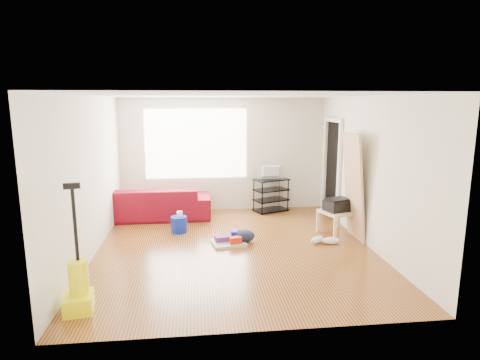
{
  "coord_description": "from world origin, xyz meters",
  "views": [
    {
      "loc": [
        -0.61,
        -6.33,
        2.39
      ],
      "look_at": [
        0.16,
        0.6,
        1.04
      ],
      "focal_mm": 30.0,
      "sensor_mm": 36.0,
      "label": 1
    }
  ],
  "objects": [
    {
      "name": "tv",
      "position": [
        1.03,
        2.22,
        0.9
      ],
      "size": [
        0.57,
        0.07,
        0.33
      ],
      "primitive_type": "imported",
      "rotation": [
        0.0,
        0.0,
        3.14
      ],
      "color": "black",
      "rests_on": "tv_stand"
    },
    {
      "name": "sofa",
      "position": [
        -1.47,
        1.95,
        0.0
      ],
      "size": [
        2.28,
        0.89,
        0.66
      ],
      "primitive_type": "imported",
      "rotation": [
        0.0,
        0.0,
        3.14
      ],
      "color": "#600A15",
      "rests_on": "ground"
    },
    {
      "name": "sneakers",
      "position": [
        1.55,
        0.04,
        0.06
      ],
      "size": [
        0.54,
        0.28,
        0.12
      ],
      "rotation": [
        0.0,
        0.0,
        0.15
      ],
      "color": "white",
      "rests_on": "ground"
    },
    {
      "name": "vacuum",
      "position": [
        -2.0,
        -1.82,
        0.28
      ],
      "size": [
        0.36,
        0.4,
        1.51
      ],
      "rotation": [
        0.0,
        0.0,
        0.15
      ],
      "color": "#FFF708",
      "rests_on": "ground"
    },
    {
      "name": "backpack",
      "position": [
        0.18,
        0.29,
        0.0
      ],
      "size": [
        0.44,
        0.38,
        0.22
      ],
      "primitive_type": "ellipsoid",
      "rotation": [
        0.0,
        0.0,
        -0.17
      ],
      "color": "#181C35",
      "rests_on": "ground"
    },
    {
      "name": "cleaning_tray",
      "position": [
        -0.07,
        0.22,
        0.06
      ],
      "size": [
        0.62,
        0.53,
        0.2
      ],
      "rotation": [
        0.0,
        0.0,
        0.18
      ],
      "color": "beige",
      "rests_on": "ground"
    },
    {
      "name": "bucket",
      "position": [
        -0.95,
        0.95,
        0.0
      ],
      "size": [
        0.32,
        0.32,
        0.3
      ],
      "primitive_type": "cylinder",
      "rotation": [
        0.0,
        0.0,
        0.08
      ],
      "color": "#0C23A5",
      "rests_on": "ground"
    },
    {
      "name": "toilet_paper",
      "position": [
        -0.94,
        0.96,
        0.2
      ],
      "size": [
        0.11,
        0.11,
        0.1
      ],
      "primitive_type": "cylinder",
      "color": "white",
      "rests_on": "bucket"
    },
    {
      "name": "printer",
      "position": [
        1.95,
        0.54,
        0.55
      ],
      "size": [
        0.53,
        0.46,
        0.23
      ],
      "rotation": [
        0.0,
        0.0,
        0.33
      ],
      "color": "black",
      "rests_on": "side_table"
    },
    {
      "name": "side_table",
      "position": [
        1.95,
        0.54,
        0.37
      ],
      "size": [
        0.69,
        0.69,
        0.44
      ],
      "rotation": [
        0.0,
        0.0,
        0.35
      ],
      "color": "beige",
      "rests_on": "ground"
    },
    {
      "name": "tv_stand",
      "position": [
        1.03,
        2.22,
        0.38
      ],
      "size": [
        0.84,
        0.66,
        0.73
      ],
      "rotation": [
        0.0,
        0.0,
        0.38
      ],
      "color": "black",
      "rests_on": "ground"
    },
    {
      "name": "door_panel",
      "position": [
        2.13,
        0.28,
        0.0
      ],
      "size": [
        0.23,
        0.75,
        1.88
      ],
      "primitive_type": "cube",
      "rotation": [
        0.0,
        -0.1,
        0.0
      ],
      "color": "tan",
      "rests_on": "ground"
    },
    {
      "name": "room",
      "position": [
        0.07,
        0.15,
        1.25
      ],
      "size": [
        4.51,
        5.01,
        2.51
      ],
      "color": "#552314",
      "rests_on": "ground"
    }
  ]
}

